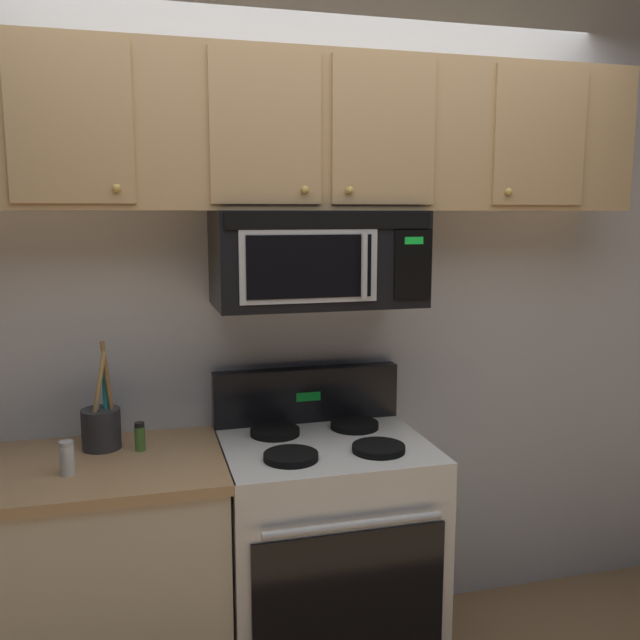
# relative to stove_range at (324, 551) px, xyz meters

# --- Properties ---
(back_wall) EXTENTS (5.20, 0.10, 2.70)m
(back_wall) POSITION_rel_stove_range_xyz_m (0.00, 0.37, 0.88)
(back_wall) COLOR silver
(back_wall) RESTS_ON ground_plane
(stove_range) EXTENTS (0.76, 0.69, 1.12)m
(stove_range) POSITION_rel_stove_range_xyz_m (0.00, 0.00, 0.00)
(stove_range) COLOR white
(stove_range) RESTS_ON ground_plane
(over_range_microwave) EXTENTS (0.76, 0.43, 0.35)m
(over_range_microwave) POSITION_rel_stove_range_xyz_m (-0.00, 0.12, 1.11)
(over_range_microwave) COLOR black
(upper_cabinets) EXTENTS (2.50, 0.36, 0.55)m
(upper_cabinets) POSITION_rel_stove_range_xyz_m (-0.00, 0.15, 1.56)
(upper_cabinets) COLOR tan
(counter_segment) EXTENTS (0.93, 0.65, 0.90)m
(counter_segment) POSITION_rel_stove_range_xyz_m (-0.84, 0.01, -0.02)
(counter_segment) COLOR beige
(counter_segment) RESTS_ON ground_plane
(utensil_crock_charcoal) EXTENTS (0.14, 0.14, 0.39)m
(utensil_crock_charcoal) POSITION_rel_stove_range_xyz_m (-0.79, 0.15, 0.52)
(utensil_crock_charcoal) COLOR #2D2D33
(utensil_crock_charcoal) RESTS_ON counter_segment
(salt_shaker) EXTENTS (0.05, 0.05, 0.11)m
(salt_shaker) POSITION_rel_stove_range_xyz_m (-0.89, -0.09, 0.49)
(salt_shaker) COLOR white
(salt_shaker) RESTS_ON counter_segment
(spice_jar) EXTENTS (0.04, 0.04, 0.10)m
(spice_jar) POSITION_rel_stove_range_xyz_m (-0.66, 0.09, 0.48)
(spice_jar) COLOR #4C7F33
(spice_jar) RESTS_ON counter_segment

